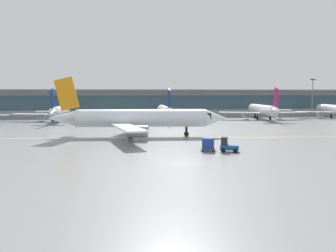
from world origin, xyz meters
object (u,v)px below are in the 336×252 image
object	(u,v)px
gate_airplane_3	(263,110)
baggage_tug	(228,146)
gate_airplane_1	(60,111)
gate_airplane_4	(335,109)
taxiing_regional_jet	(139,119)
cargo_dolly_lead	(208,144)
gate_airplane_2	(165,111)
apron_light_mast_1	(312,95)

from	to	relation	value
gate_airplane_3	baggage_tug	bearing A→B (deg)	158.42
gate_airplane_3	gate_airplane_1	bearing A→B (deg)	93.11
gate_airplane_4	taxiing_regional_jet	world-z (taller)	taxiing_regional_jet
taxiing_regional_jet	baggage_tug	world-z (taller)	taxiing_regional_jet
gate_airplane_1	gate_airplane_4	world-z (taller)	gate_airplane_1
gate_airplane_4	cargo_dolly_lead	bearing A→B (deg)	140.97
gate_airplane_1	cargo_dolly_lead	distance (m)	67.45
gate_airplane_2	gate_airplane_3	world-z (taller)	gate_airplane_3
gate_airplane_1	gate_airplane_3	distance (m)	62.88
gate_airplane_4	baggage_tug	distance (m)	83.65
gate_airplane_3	taxiing_regional_jet	world-z (taller)	taxiing_regional_jet
gate_airplane_3	taxiing_regional_jet	xyz separation A→B (m)	(-41.47, -39.21, 0.44)
taxiing_regional_jet	gate_airplane_2	bearing A→B (deg)	80.73
gate_airplane_1	cargo_dolly_lead	size ratio (longest dim) A/B	11.60
taxiing_regional_jet	gate_airplane_1	bearing A→B (deg)	122.49
gate_airplane_1	cargo_dolly_lead	xyz separation A→B (m)	(30.36, -60.20, -1.88)
gate_airplane_2	cargo_dolly_lead	world-z (taller)	gate_airplane_2
gate_airplane_2	cargo_dolly_lead	xyz separation A→B (m)	(-1.04, -57.27, -1.87)
gate_airplane_2	baggage_tug	xyz separation A→B (m)	(1.64, -58.32, -2.03)
taxiing_regional_jet	baggage_tug	bearing A→B (deg)	-54.06
gate_airplane_4	apron_light_mast_1	size ratio (longest dim) A/B	2.11
gate_airplane_2	taxiing_regional_jet	distance (m)	39.92
baggage_tug	apron_light_mast_1	distance (m)	95.82
gate_airplane_2	apron_light_mast_1	size ratio (longest dim) A/B	2.15
gate_airplane_1	apron_light_mast_1	distance (m)	91.32
gate_airplane_1	gate_airplane_4	distance (m)	89.54
taxiing_regional_jet	apron_light_mast_1	world-z (taller)	apron_light_mast_1
gate_airplane_2	gate_airplane_1	bearing A→B (deg)	86.25
gate_airplane_4	apron_light_mast_1	xyz separation A→B (m)	(0.32, 15.22, 4.65)
gate_airplane_4	taxiing_regional_jet	xyz separation A→B (m)	(-68.18, -41.96, 0.61)
gate_airplane_3	cargo_dolly_lead	bearing A→B (deg)	155.94
apron_light_mast_1	gate_airplane_2	bearing A→B (deg)	-162.40
gate_airplane_3	cargo_dolly_lead	world-z (taller)	gate_airplane_3
cargo_dolly_lead	gate_airplane_2	bearing A→B (deg)	110.44
gate_airplane_1	gate_airplane_2	bearing A→B (deg)	-95.11
gate_airplane_3	gate_airplane_4	size ratio (longest dim) A/B	1.06
baggage_tug	cargo_dolly_lead	xyz separation A→B (m)	(-2.68, 1.05, 0.16)
gate_airplane_2	apron_light_mast_1	distance (m)	61.51
gate_airplane_1	taxiing_regional_jet	size ratio (longest dim) A/B	0.84
gate_airplane_1	baggage_tug	distance (m)	69.62
gate_airplane_2	taxiing_regional_jet	size ratio (longest dim) A/B	0.84
gate_airplane_2	taxiing_regional_jet	world-z (taller)	taxiing_regional_jet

